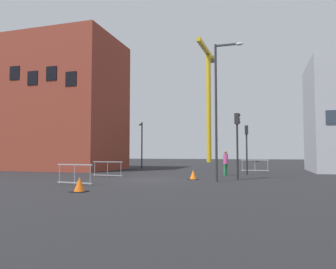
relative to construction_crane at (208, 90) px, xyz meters
The scene contains 13 objects.
ground 44.60m from the construction_crane, 85.91° to the right, with size 160.00×160.00×0.00m, color black.
brick_building 34.71m from the construction_crane, 106.00° to the right, with size 10.22×8.42×13.41m.
construction_crane is the anchor object (origin of this frame).
streetlamp_tall 43.92m from the construction_crane, 79.95° to the right, with size 1.70×0.24×8.18m.
streetlamp_short 30.46m from the construction_crane, 95.80° to the right, with size 1.11×1.71×5.07m.
traffic_light_near 38.34m from the construction_crane, 76.18° to the right, with size 0.28×0.38×3.83m.
traffic_light_crosswalk 42.74m from the construction_crane, 78.26° to the right, with size 0.39×0.30×4.21m.
pedestrian_walking 40.06m from the construction_crane, 78.92° to the right, with size 0.34×0.34×1.85m.
safety_barrier_rear 42.73m from the construction_crane, 90.92° to the right, with size 2.43×0.32×1.08m.
safety_barrier_left_run 34.75m from the construction_crane, 73.26° to the right, with size 2.50×0.07×1.08m.
safety_barrier_front 48.22m from the construction_crane, 89.51° to the right, with size 2.25×0.34×1.08m.
traffic_cone_on_verge 43.85m from the construction_crane, 82.14° to the right, with size 0.60×0.60×0.61m.
traffic_cone_striped 50.94m from the construction_crane, 87.20° to the right, with size 0.63×0.63×0.64m.
Camera 1 is at (6.89, -18.75, 1.62)m, focal length 33.93 mm.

